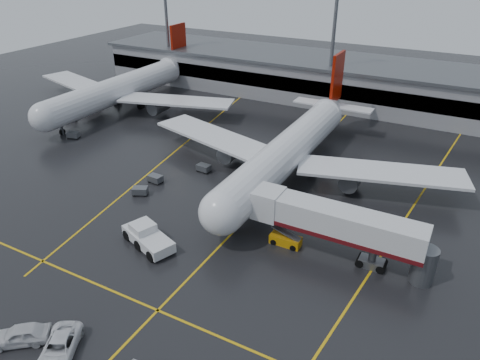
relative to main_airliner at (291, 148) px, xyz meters
The scene contains 20 objects.
ground 10.57m from the main_airliner, 90.00° to the right, with size 220.00×220.00×0.00m, color black.
apron_line_centre 10.57m from the main_airliner, 90.00° to the right, with size 0.25×90.00×0.02m, color gold.
apron_line_stop 31.98m from the main_airliner, 90.00° to the right, with size 60.00×0.25×0.02m, color gold.
apron_line_left 20.44m from the main_airliner, behind, with size 0.25×70.00×0.02m, color gold.
apron_line_right 18.49m from the main_airliner, ahead, with size 0.25×70.00×0.02m, color gold.
terminal 38.23m from the main_airliner, 90.00° to the left, with size 122.00×19.00×8.60m.
light_mast_left 56.34m from the main_airliner, 144.33° to the left, with size 3.00×1.20×25.45m.
light_mast_mid 34.26m from the main_airliner, 98.80° to the left, with size 3.00×1.20×25.45m.
main_airliner is the anchor object (origin of this frame).
second_airliner 43.68m from the main_airliner, 164.05° to the left, with size 48.80×45.60×14.10m.
jet_bridge 19.68m from the main_airliner, 52.90° to the right, with size 19.90×3.40×6.05m.
pushback_tractor 25.17m from the main_airliner, 107.23° to the right, with size 7.59×5.13×2.52m.
belt_loader 17.94m from the main_airliner, 68.63° to the right, with size 3.57×1.71×2.25m.
service_van_a 39.98m from the main_airliner, 95.78° to the right, with size 2.58×5.60×1.56m, color white.
service_van_d 41.17m from the main_airliner, 101.22° to the right, with size 2.04×5.07×1.73m, color silver.
baggage_cart_a 22.07m from the main_airliner, 135.54° to the right, with size 2.37×2.04×1.12m.
baggage_cart_b 19.93m from the main_airliner, 144.32° to the right, with size 2.10×1.46×1.12m.
baggage_cart_c 13.28m from the main_airliner, 155.95° to the right, with size 2.11×1.48×1.12m.
baggage_cart_d 46.25m from the main_airliner, behind, with size 2.30×1.85×1.12m.
baggage_cart_e 39.33m from the main_airliner, behind, with size 2.28×1.81×1.12m.
Camera 1 is at (21.64, -45.94, 30.50)m, focal length 33.56 mm.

